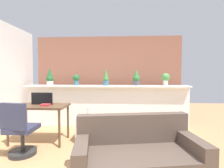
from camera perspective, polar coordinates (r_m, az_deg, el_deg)
name	(u,v)px	position (r m, az deg, el deg)	size (l,w,h in m)	color
ground_plane	(94,166)	(2.77, -6.10, -26.04)	(12.00, 12.00, 0.00)	tan
divider_wall	(106,106)	(4.49, -1.93, -7.66)	(4.26, 0.16, 1.05)	white
plant_shelf	(106,86)	(4.38, -1.98, -0.71)	(4.26, 0.37, 0.04)	white
brick_wall_behind	(108,79)	(5.01, -1.31, 1.75)	(4.26, 0.10, 2.50)	#935B47
potted_plant_0	(50,77)	(4.74, -20.44, 2.23)	(0.19, 0.19, 0.47)	silver
potted_plant_1	(76,79)	(4.51, -12.14, 1.63)	(0.19, 0.19, 0.29)	#386B84
potted_plant_2	(106,78)	(4.35, -2.09, 2.09)	(0.15, 0.15, 0.45)	#386B84
potted_plant_3	(136,78)	(4.41, 8.30, 2.04)	(0.19, 0.19, 0.41)	#4C4C51
potted_plant_4	(166,78)	(4.51, 17.81, 1.90)	(0.21, 0.21, 0.32)	silver
desk	(39,109)	(3.70, -23.52, -7.91)	(1.10, 0.60, 0.75)	brown
tv_monitor	(42,99)	(3.73, -22.76, -4.59)	(0.43, 0.04, 0.25)	black
office_chair	(20,133)	(3.26, -28.92, -14.45)	(0.47, 0.48, 0.91)	#262628
side_cube_shelf	(87,128)	(3.61, -8.46, -14.78)	(0.40, 0.41, 0.50)	silver
vase_on_shelf	(89,112)	(3.49, -7.95, -9.44)	(0.08, 0.08, 0.20)	silver
book_on_desk	(45,105)	(3.56, -21.75, -6.62)	(0.17, 0.14, 0.04)	#B22D33
couch	(137,158)	(2.36, 8.66, -23.77)	(1.66, 1.01, 0.80)	brown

